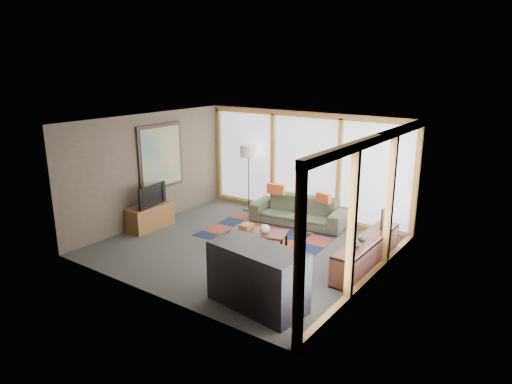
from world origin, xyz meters
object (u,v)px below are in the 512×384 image
Objects in this scene: sofa at (299,211)px; coffee_table at (259,240)px; tv_console at (150,216)px; floor_lamp at (249,178)px; television at (149,195)px; bar_counter at (257,277)px; bookshelf at (367,253)px.

coffee_table is at bearing -94.23° from sofa.
coffee_table is 1.02× the size of tv_console.
coffee_table is 2.80m from tv_console.
television is (-0.99, -2.45, -0.05)m from floor_lamp.
floor_lamp is at bearing 165.59° from sofa.
television is at bearing -170.18° from coffee_table.
coffee_table is at bearing 131.36° from bar_counter.
television is (-2.61, -2.25, 0.48)m from sofa.
tv_console is 0.72× the size of bar_counter.
coffee_table is (1.71, -1.98, -0.67)m from floor_lamp.
floor_lamp is 1.51× the size of coffee_table.
bookshelf is (3.85, -1.53, -0.57)m from floor_lamp.
coffee_table is 0.73× the size of bar_counter.
bookshelf is at bearing -21.72° from floor_lamp.
sofa is 3.48m from television.
tv_console is at bearing 50.97° from television.
television is 4.25m from bar_counter.
floor_lamp is 1.54× the size of tv_console.
sofa is at bearing 117.65° from bar_counter.
sofa is 1.43× the size of bar_counter.
bookshelf is 2.59× the size of television.
floor_lamp is 1.10× the size of bar_counter.
floor_lamp is 2.70m from coffee_table.
coffee_table is (0.10, -1.78, -0.14)m from sofa.
television reaches higher than bar_counter.
television is at bearing -112.10° from floor_lamp.
television reaches higher than tv_console.
sofa is 1.97× the size of coffee_table.
tv_console is at bearing -169.76° from bookshelf.
bookshelf is 1.47× the size of bar_counter.
sofa is 2.00× the size of tv_console.
coffee_table is at bearing -87.94° from television.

